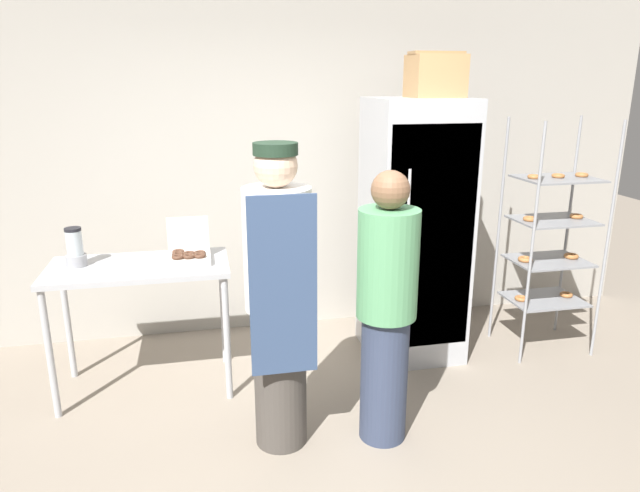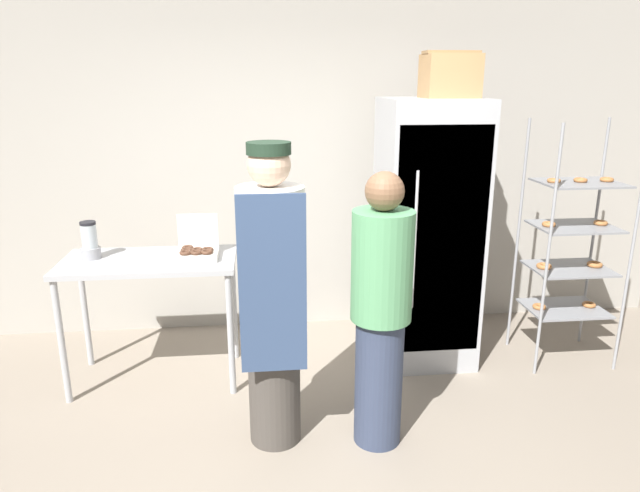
# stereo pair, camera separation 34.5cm
# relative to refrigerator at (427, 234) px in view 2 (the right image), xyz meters

# --- Properties ---
(ground_plane) EXTENTS (14.00, 14.00, 0.00)m
(ground_plane) POSITION_rel_refrigerator_xyz_m (-0.89, -1.46, -0.97)
(ground_plane) COLOR gray
(back_wall) EXTENTS (6.40, 0.12, 2.86)m
(back_wall) POSITION_rel_refrigerator_xyz_m (-0.89, 0.77, 0.46)
(back_wall) COLOR #ADA89E
(back_wall) RESTS_ON ground_plane
(refrigerator) EXTENTS (0.69, 0.71, 1.95)m
(refrigerator) POSITION_rel_refrigerator_xyz_m (0.00, 0.00, 0.00)
(refrigerator) COLOR #ADAFB5
(refrigerator) RESTS_ON ground_plane
(baking_rack) EXTENTS (0.64, 0.50, 1.80)m
(baking_rack) POSITION_rel_refrigerator_xyz_m (1.06, -0.15, -0.09)
(baking_rack) COLOR #93969B
(baking_rack) RESTS_ON ground_plane
(prep_counter) EXTENTS (1.17, 0.61, 0.90)m
(prep_counter) POSITION_rel_refrigerator_xyz_m (-1.98, -0.16, -0.19)
(prep_counter) COLOR #ADAFB5
(prep_counter) RESTS_ON ground_plane
(donut_box) EXTENTS (0.28, 0.24, 0.28)m
(donut_box) POSITION_rel_refrigerator_xyz_m (-1.65, -0.18, -0.03)
(donut_box) COLOR silver
(donut_box) RESTS_ON prep_counter
(blender_pitcher) EXTENTS (0.13, 0.13, 0.26)m
(blender_pitcher) POSITION_rel_refrigerator_xyz_m (-2.37, -0.11, 0.04)
(blender_pitcher) COLOR #99999E
(blender_pitcher) RESTS_ON prep_counter
(cardboard_storage_box) EXTENTS (0.37, 0.30, 0.31)m
(cardboard_storage_box) POSITION_rel_refrigerator_xyz_m (0.10, -0.01, 1.12)
(cardboard_storage_box) COLOR #A87F51
(cardboard_storage_box) RESTS_ON refrigerator
(person_baker) EXTENTS (0.37, 0.39, 1.76)m
(person_baker) POSITION_rel_refrigerator_xyz_m (-1.16, -0.97, -0.06)
(person_baker) COLOR #47423D
(person_baker) RESTS_ON ground_plane
(person_customer) EXTENTS (0.34, 0.34, 1.61)m
(person_customer) POSITION_rel_refrigerator_xyz_m (-0.56, -1.05, -0.15)
(person_customer) COLOR #333D56
(person_customer) RESTS_ON ground_plane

